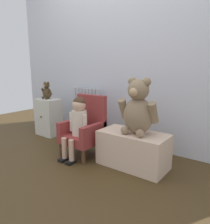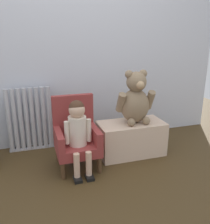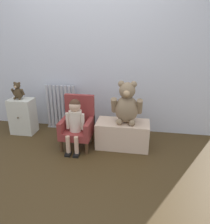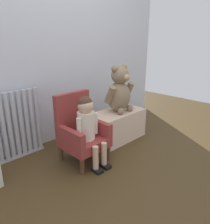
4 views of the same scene
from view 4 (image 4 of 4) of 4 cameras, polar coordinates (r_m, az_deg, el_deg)
ground_plane at (r=2.11m, az=4.09°, el=-16.31°), size 6.00×6.00×0.00m
back_wall at (r=2.60m, az=-15.15°, el=17.91°), size 3.80×0.05×2.40m
radiator at (r=2.44m, az=-21.64°, el=-3.20°), size 0.50×0.05×0.72m
child_armchair at (r=2.25m, az=-6.39°, el=-5.05°), size 0.41×0.41×0.70m
child_figure at (r=2.11m, az=-4.58°, el=-2.56°), size 0.25×0.35×0.69m
low_bench at (r=2.72m, az=3.15°, el=-3.54°), size 0.71×0.36×0.36m
large_teddy_bear at (r=2.62m, az=3.77°, el=5.41°), size 0.41×0.29×0.56m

